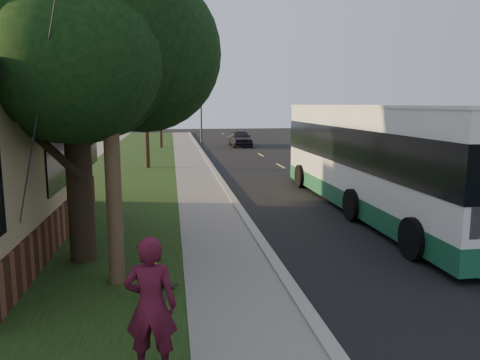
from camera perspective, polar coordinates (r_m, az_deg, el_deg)
name	(u,v)px	position (r m, az deg, el deg)	size (l,w,h in m)	color
ground	(294,296)	(9.00, 6.63, -13.85)	(120.00, 120.00, 0.00)	black
road	(326,191)	(19.34, 10.45, -1.38)	(8.00, 80.00, 0.01)	black
curb	(229,193)	(18.44, -1.40, -1.57)	(0.25, 80.00, 0.12)	gray
sidewalk	(203,194)	(18.35, -4.50, -1.71)	(2.00, 80.00, 0.08)	slate
grass_verge	(111,197)	(18.46, -15.41, -1.97)	(5.00, 80.00, 0.07)	black
fire_hydrant	(151,281)	(8.57, -10.75, -12.04)	(0.32, 0.32, 0.74)	yellow
utility_pole	(107,42)	(9.11, -15.94, 15.91)	(2.86, 3.21, 9.07)	#473321
leafy_tree	(74,25)	(10.94, -19.62, 17.39)	(6.30, 6.00, 7.80)	black
bare_tree_near	(147,130)	(26.05, -11.31, 6.05)	(1.38, 1.21, 4.31)	black
bare_tree_far	(161,123)	(38.02, -9.66, 6.83)	(1.38, 1.21, 4.03)	black
traffic_signal	(201,108)	(42.07, -4.77, 8.72)	(0.18, 0.22, 5.50)	#2D2D30
transit_bus	(381,156)	(15.89, 16.86, 2.86)	(2.98, 12.92, 3.49)	silver
skateboarder	(151,306)	(6.24, -10.81, -14.85)	(0.67, 0.44, 1.84)	#470E1F
skateboard_main	(158,293)	(8.90, -9.97, -13.36)	(0.29, 0.73, 0.07)	black
skateboard_spare	(159,282)	(9.37, -9.89, -12.13)	(0.73, 0.69, 0.08)	black
distant_car	(240,138)	(39.41, 0.02, 5.14)	(1.66, 4.14, 1.41)	black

